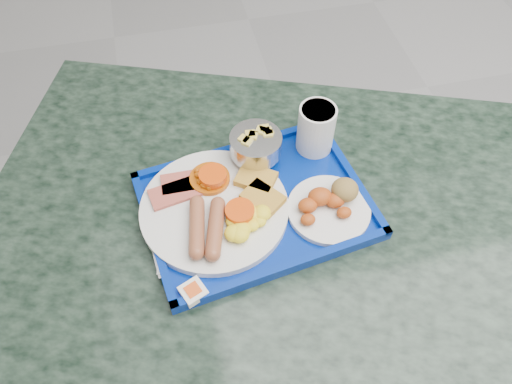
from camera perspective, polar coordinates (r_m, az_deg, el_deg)
table at (r=1.11m, az=1.91°, el=-7.74°), size 1.33×1.11×0.71m
tray at (r=0.95m, az=-0.00°, el=-1.62°), size 0.45×0.36×0.02m
main_plate at (r=0.93m, az=-4.26°, el=-1.83°), size 0.28×0.28×0.04m
bread_plate at (r=0.94m, az=8.47°, el=-1.33°), size 0.16×0.16×0.05m
fruit_bowl at (r=0.98m, az=-0.02°, el=5.41°), size 0.10×0.10×0.07m
juice_cup at (r=1.01m, az=6.89°, el=7.34°), size 0.07×0.07×0.10m
spoon at (r=0.96m, az=-11.80°, el=-1.98°), size 0.05×0.19×0.01m
knife at (r=0.92m, az=-11.74°, el=-5.55°), size 0.03×0.15×0.00m
jam_packet at (r=0.86m, az=-7.19°, el=-11.22°), size 0.05×0.05×0.02m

